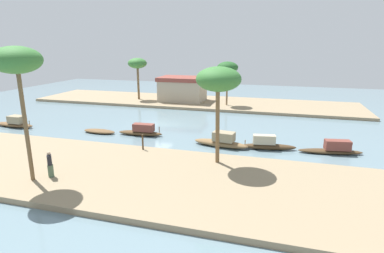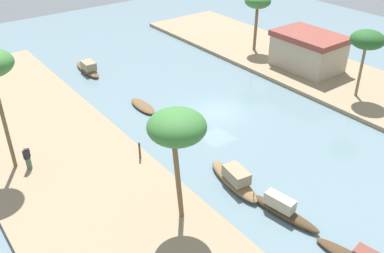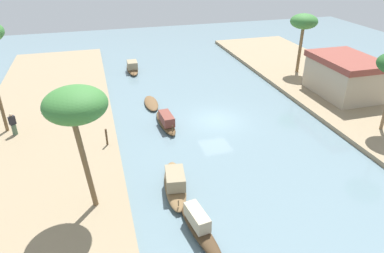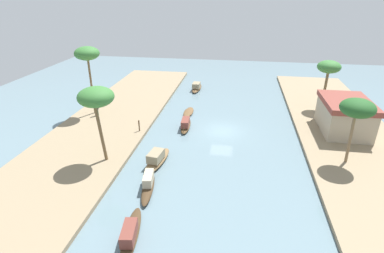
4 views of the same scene
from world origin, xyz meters
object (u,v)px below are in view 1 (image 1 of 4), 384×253
object	(u,v)px
sampan_open_hull	(142,131)
palm_tree_right_short	(228,68)
mooring_post	(143,142)
palm_tree_left_far	(219,80)
palm_tree_right_tall	(137,64)
sampan_with_red_awning	(267,144)
riverside_building	(183,89)
sampan_foreground	(15,123)
sampan_downstream_large	(99,131)
person_on_near_bank	(50,165)
sampan_upstream_small	(222,141)
sampan_near_left_bank	(333,149)
palm_tree_left_near	(16,62)

from	to	relation	value
sampan_open_hull	palm_tree_right_short	bearing A→B (deg)	66.65
mooring_post	palm_tree_left_far	world-z (taller)	palm_tree_left_far
palm_tree_right_tall	sampan_with_red_awning	bearing A→B (deg)	-40.95
sampan_open_hull	sampan_with_red_awning	bearing A→B (deg)	-7.58
palm_tree_left_far	sampan_with_red_awning	bearing A→B (deg)	57.46
sampan_with_red_awning	riverside_building	world-z (taller)	riverside_building
sampan_foreground	sampan_downstream_large	world-z (taller)	sampan_foreground
sampan_open_hull	person_on_near_bank	world-z (taller)	person_on_near_bank
sampan_upstream_small	palm_tree_right_short	distance (m)	17.63
palm_tree_left_far	palm_tree_right_short	size ratio (longest dim) A/B	1.15
person_on_near_bank	riverside_building	distance (m)	28.31
sampan_with_red_awning	riverside_building	size ratio (longest dim) A/B	0.69
sampan_near_left_bank	palm_tree_left_far	xyz separation A→B (m)	(-8.46, -5.49, 5.84)
sampan_foreground	sampan_upstream_small	distance (m)	22.44
sampan_downstream_large	palm_tree_right_short	world-z (taller)	palm_tree_right_short
sampan_with_red_awning	palm_tree_left_near	xyz separation A→B (m)	(-13.81, -11.00, 7.17)
sampan_open_hull	sampan_near_left_bank	size ratio (longest dim) A/B	0.87
palm_tree_right_short	riverside_building	distance (m)	7.79
sampan_downstream_large	palm_tree_left_far	world-z (taller)	palm_tree_left_far
sampan_with_red_awning	palm_tree_right_short	distance (m)	18.26
palm_tree_right_short	riverside_building	world-z (taller)	palm_tree_right_short
sampan_upstream_small	sampan_downstream_large	bearing A→B (deg)	-175.24
palm_tree_left_far	sampan_foreground	bearing A→B (deg)	167.39
sampan_open_hull	riverside_building	distance (m)	17.23
sampan_open_hull	sampan_downstream_large	size ratio (longest dim) A/B	1.30
sampan_open_hull	sampan_foreground	xyz separation A→B (m)	(-14.34, -0.82, 0.00)
sampan_with_red_awning	palm_tree_right_short	world-z (taller)	palm_tree_right_short
sampan_upstream_small	person_on_near_bank	bearing A→B (deg)	-124.33
sampan_foreground	palm_tree_right_tall	world-z (taller)	palm_tree_right_tall
sampan_near_left_bank	palm_tree_right_tall	bearing A→B (deg)	137.31
sampan_open_hull	sampan_with_red_awning	world-z (taller)	sampan_with_red_awning
sampan_downstream_large	riverside_building	size ratio (longest dim) A/B	0.51
sampan_foreground	palm_tree_right_tall	xyz separation A→B (m)	(6.22, 17.34, 5.22)
riverside_building	palm_tree_left_near	bearing A→B (deg)	-91.29
sampan_with_red_awning	palm_tree_right_tall	size ratio (longest dim) A/B	0.75
mooring_post	palm_tree_right_short	distance (m)	21.01
person_on_near_bank	sampan_downstream_large	bearing A→B (deg)	159.13
mooring_post	palm_tree_left_far	bearing A→B (deg)	-11.17
sampan_upstream_small	palm_tree_left_far	bearing A→B (deg)	-75.26
mooring_post	person_on_near_bank	bearing A→B (deg)	-117.84
sampan_downstream_large	palm_tree_left_far	size ratio (longest dim) A/B	0.50
sampan_upstream_small	riverside_building	bearing A→B (deg)	125.37
sampan_with_red_awning	sampan_upstream_small	distance (m)	3.81
sampan_with_red_awning	sampan_downstream_large	world-z (taller)	sampan_with_red_awning
palm_tree_right_tall	palm_tree_right_short	bearing A→B (deg)	-4.06
sampan_foreground	person_on_near_bank	world-z (taller)	person_on_near_bank
sampan_with_red_awning	sampan_near_left_bank	distance (m)	5.21
mooring_post	sampan_downstream_large	bearing A→B (deg)	147.43
sampan_with_red_awning	palm_tree_left_far	bearing A→B (deg)	-131.39
sampan_open_hull	sampan_upstream_small	xyz separation A→B (m)	(8.10, -1.19, 0.04)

